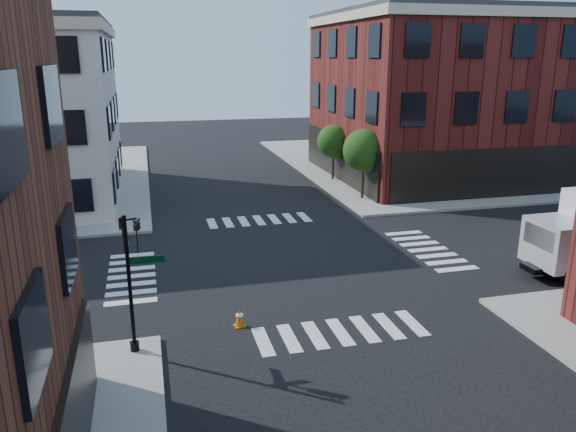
% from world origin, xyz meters
% --- Properties ---
extents(ground, '(120.00, 120.00, 0.00)m').
position_xyz_m(ground, '(0.00, 0.00, 0.00)').
color(ground, black).
rests_on(ground, ground).
extents(sidewalk_ne, '(30.00, 30.00, 0.15)m').
position_xyz_m(sidewalk_ne, '(21.00, 21.00, 0.07)').
color(sidewalk_ne, gray).
rests_on(sidewalk_ne, ground).
extents(building_ne, '(25.00, 16.00, 12.00)m').
position_xyz_m(building_ne, '(20.50, 16.00, 6.00)').
color(building_ne, '#401210').
rests_on(building_ne, ground).
extents(tree_near, '(2.69, 2.69, 4.49)m').
position_xyz_m(tree_near, '(7.56, 9.98, 3.16)').
color(tree_near, black).
rests_on(tree_near, ground).
extents(tree_far, '(2.43, 2.43, 4.07)m').
position_xyz_m(tree_far, '(7.56, 15.98, 2.87)').
color(tree_far, black).
rests_on(tree_far, ground).
extents(signal_pole, '(1.29, 1.24, 4.60)m').
position_xyz_m(signal_pole, '(-6.72, -6.68, 2.86)').
color(signal_pole, black).
rests_on(signal_pole, ground).
extents(traffic_cone, '(0.42, 0.42, 0.65)m').
position_xyz_m(traffic_cone, '(-3.27, -5.70, 0.31)').
color(traffic_cone, '#D26909').
rests_on(traffic_cone, ground).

